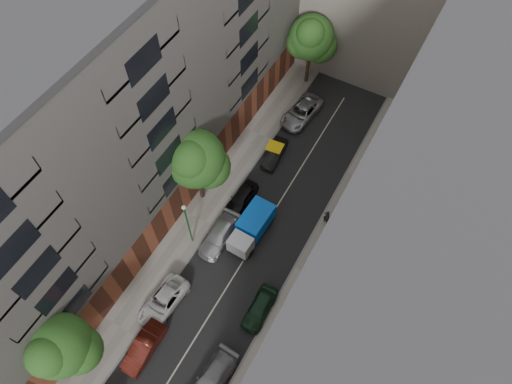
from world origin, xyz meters
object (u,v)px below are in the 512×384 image
Objects in this scene: car_left_6 at (302,112)px; car_right_1 at (212,379)px; tarp_truck at (252,227)px; tree_mid at (196,161)px; car_left_5 at (274,153)px; car_left_3 at (219,235)px; tree_near at (61,348)px; tree_far at (312,40)px; car_left_2 at (163,301)px; car_left_4 at (242,198)px; pedestrian at (327,217)px; car_right_2 at (260,308)px; car_left_1 at (144,347)px; lamp_post at (187,220)px.

car_right_1 is at bearing -70.75° from car_left_6.
tarp_truck is 1.08× the size of car_right_1.
car_left_5 is at bearing 64.22° from tree_mid.
car_left_3 is at bearing -82.91° from car_left_6.
tree_near is 0.91× the size of tree_far.
car_left_6 is 0.65× the size of tree_far.
car_left_4 reaches higher than car_left_2.
tree_mid is at bearing 32.18° from pedestrian.
car_left_2 is 1.20× the size of car_left_4.
tree_mid is (-9.56, 6.61, 4.97)m from car_right_2.
car_left_3 is 0.57× the size of tree_mid.
car_left_2 is 8.40m from tree_near.
car_left_2 is at bearing -97.99° from car_left_5.
car_right_2 reaches higher than car_left_5.
car_left_2 is at bearing 158.39° from car_right_1.
car_right_2 is (0.45, 6.20, -0.00)m from car_right_1.
car_left_6 is 1.13× the size of car_right_1.
car_left_2 is 1.00× the size of car_right_1.
tree_far is at bearing 91.97° from car_left_1.
car_left_3 is 7.16m from car_right_2.
tree_near is (-3.17, -13.70, 4.48)m from car_left_3.
car_left_6 is at bearing 84.69° from car_left_5.
car_left_6 is at bearing 90.66° from car_left_2.
tarp_truck is at bearing 36.41° from lamp_post.
car_left_6 is 17.64m from lamp_post.
tree_near is at bearing -153.74° from car_right_1.
car_left_3 is at bearing -85.29° from tree_far.
car_left_1 is 31.73m from tree_far.
car_left_1 is 26.59m from car_left_6.
car_left_4 is 6.51m from lamp_post.
tarp_truck is 1.29× the size of car_left_4.
car_left_2 is 11.22m from car_left_4.
car_right_2 is (6.05, -3.82, -0.01)m from car_left_3.
lamp_post is at bearing -89.28° from car_left_6.
car_left_3 is at bearing -84.22° from car_left_4.
pedestrian is at bearing 87.41° from car_right_1.
lamp_post is (1.58, -4.09, -1.92)m from tree_mid.
tree_mid is at bearing 108.08° from car_left_2.
car_right_1 is 0.82× the size of lamp_post.
lamp_post is at bearing -146.30° from car_left_3.
tree_far reaches higher than car_left_2.
car_left_1 is 3.69m from car_left_2.
car_right_2 is 0.54× the size of tree_near.
car_left_1 is 1.07× the size of car_left_4.
car_left_1 is 9.98m from lamp_post.
car_left_2 is 7.56m from car_right_2.
lamp_post is at bearing 54.09° from pedestrian.
lamp_post is at bearing -104.95° from car_left_5.
pedestrian is (1.25, 9.72, 0.35)m from car_right_2.
tarp_truck is at bearing 55.32° from pedestrian.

